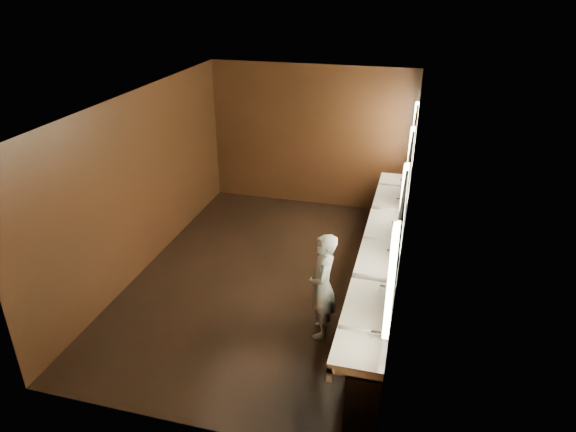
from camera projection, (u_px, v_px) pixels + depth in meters
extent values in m
plane|color=black|center=(267.00, 277.00, 8.07)|extent=(6.00, 6.00, 0.00)
cube|color=#2D2D2B|center=(264.00, 100.00, 6.86)|extent=(4.00, 6.00, 0.02)
cube|color=black|center=(311.00, 137.00, 10.07)|extent=(4.00, 0.02, 2.80)
cube|color=black|center=(172.00, 318.00, 4.85)|extent=(4.00, 0.02, 2.80)
cube|color=black|center=(142.00, 182.00, 7.93)|extent=(0.02, 6.00, 2.80)
cube|color=black|center=(405.00, 211.00, 7.00)|extent=(0.02, 6.00, 2.80)
cube|color=black|center=(386.00, 271.00, 7.47)|extent=(0.36, 5.40, 0.81)
cube|color=silver|center=(382.00, 243.00, 7.30)|extent=(0.55, 5.40, 0.12)
cube|color=silver|center=(364.00, 246.00, 7.39)|extent=(0.06, 5.40, 0.18)
cylinder|color=silver|center=(380.00, 333.00, 5.28)|extent=(0.18, 0.04, 0.04)
cylinder|color=silver|center=(388.00, 287.00, 6.05)|extent=(0.18, 0.04, 0.04)
cylinder|color=silver|center=(394.00, 251.00, 6.82)|extent=(0.18, 0.04, 0.04)
cylinder|color=silver|center=(398.00, 223.00, 7.58)|extent=(0.18, 0.04, 0.04)
cylinder|color=silver|center=(402.00, 200.00, 8.35)|extent=(0.18, 0.04, 0.04)
cylinder|color=silver|center=(405.00, 180.00, 9.11)|extent=(0.18, 0.04, 0.04)
cube|color=#FEEFC1|center=(391.00, 282.00, 4.77)|extent=(0.06, 0.22, 1.15)
cube|color=white|center=(399.00, 242.00, 5.46)|extent=(0.03, 1.32, 1.15)
cube|color=#FEEFC1|center=(402.00, 211.00, 6.16)|extent=(0.06, 0.23, 1.15)
cube|color=white|center=(407.00, 187.00, 6.85)|extent=(0.03, 1.32, 1.15)
cube|color=#FEEFC1|center=(409.00, 167.00, 7.55)|extent=(0.06, 0.23, 1.15)
cube|color=white|center=(413.00, 150.00, 8.24)|extent=(0.03, 1.32, 1.15)
cube|color=#FEEFC1|center=(414.00, 136.00, 8.94)|extent=(0.06, 0.22, 1.15)
imported|color=#93CADB|center=(323.00, 286.00, 6.54)|extent=(0.42, 0.57, 1.46)
cylinder|color=black|center=(362.00, 303.00, 6.97)|extent=(0.46, 0.46, 0.55)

